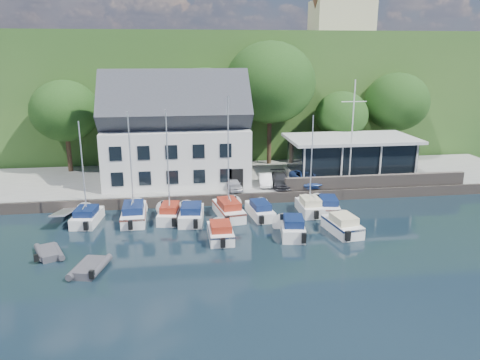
{
  "coord_description": "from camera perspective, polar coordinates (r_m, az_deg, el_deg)",
  "views": [
    {
      "loc": [
        -7.02,
        -29.89,
        13.82
      ],
      "look_at": [
        -1.63,
        9.0,
        2.88
      ],
      "focal_mm": 35.0,
      "sensor_mm": 36.0,
      "label": 1
    }
  ],
  "objects": [
    {
      "name": "tree_1",
      "position": [
        53.08,
        -12.78,
        6.35
      ],
      "size": [
        6.83,
        6.83,
        9.33
      ],
      "primitive_type": null,
      "color": "#15330F",
      "rests_on": "quay"
    },
    {
      "name": "ground",
      "position": [
        33.67,
        4.91,
        -8.72
      ],
      "size": [
        180.0,
        180.0,
        0.0
      ],
      "primitive_type": "plane",
      "color": "black",
      "rests_on": "ground"
    },
    {
      "name": "hillside",
      "position": [
        92.34,
        -3.59,
        11.93
      ],
      "size": [
        160.0,
        75.0,
        16.0
      ],
      "primitive_type": "cube",
      "color": "#27501E",
      "rests_on": "ground"
    },
    {
      "name": "seawall",
      "position": [
        47.07,
        16.25,
        -0.11
      ],
      "size": [
        18.0,
        0.5,
        1.2
      ],
      "primitive_type": "cube",
      "color": "#5D524B",
      "rests_on": "quay"
    },
    {
      "name": "boat_r1_3",
      "position": [
        39.24,
        -5.95,
        -3.96
      ],
      "size": [
        2.7,
        5.98,
        1.52
      ],
      "primitive_type": null,
      "rotation": [
        0.0,
        0.0,
        -0.11
      ],
      "color": "white",
      "rests_on": "ground"
    },
    {
      "name": "boat_r1_7",
      "position": [
        42.09,
        10.61,
        -2.88
      ],
      "size": [
        2.77,
        6.09,
        1.38
      ],
      "primitive_type": null,
      "rotation": [
        0.0,
        0.0,
        -0.16
      ],
      "color": "white",
      "rests_on": "ground"
    },
    {
      "name": "boat_r1_4",
      "position": [
        38.95,
        -1.44,
        2.18
      ],
      "size": [
        2.99,
        6.85,
        9.6
      ],
      "primitive_type": null,
      "rotation": [
        0.0,
        0.0,
        0.16
      ],
      "color": "white",
      "rests_on": "ground"
    },
    {
      "name": "quay",
      "position": [
        49.73,
        0.52,
        0.03
      ],
      "size": [
        60.0,
        13.0,
        1.0
      ],
      "primitive_type": "cube",
      "color": "gray",
      "rests_on": "ground"
    },
    {
      "name": "tree_4",
      "position": [
        55.7,
        12.2,
        6.27
      ],
      "size": [
        6.09,
        6.09,
        8.32
      ],
      "primitive_type": null,
      "color": "#15330F",
      "rests_on": "quay"
    },
    {
      "name": "boat_r1_5",
      "position": [
        40.21,
        2.45,
        -3.5
      ],
      "size": [
        2.43,
        6.08,
        1.38
      ],
      "primitive_type": null,
      "rotation": [
        0.0,
        0.0,
        0.12
      ],
      "color": "white",
      "rests_on": "ground"
    },
    {
      "name": "boat_r1_0",
      "position": [
        39.63,
        -18.58,
        0.81
      ],
      "size": [
        2.71,
        5.72,
        8.56
      ],
      "primitive_type": null,
      "rotation": [
        0.0,
        0.0,
        -0.12
      ],
      "color": "white",
      "rests_on": "ground"
    },
    {
      "name": "car_silver",
      "position": [
        44.38,
        -0.85,
        -0.48
      ],
      "size": [
        1.7,
        3.39,
        1.11
      ],
      "primitive_type": "imported",
      "rotation": [
        0.0,
        0.0,
        0.12
      ],
      "color": "silver",
      "rests_on": "quay"
    },
    {
      "name": "harbor_building",
      "position": [
        47.16,
        -7.77,
        5.08
      ],
      "size": [
        14.4,
        8.2,
        8.7
      ],
      "primitive_type": null,
      "color": "silver",
      "rests_on": "quay"
    },
    {
      "name": "car_blue",
      "position": [
        46.47,
        8.05,
        0.3
      ],
      "size": [
        1.99,
        4.25,
        1.41
      ],
      "primitive_type": "imported",
      "rotation": [
        0.0,
        0.0,
        0.09
      ],
      "color": "#304E93",
      "rests_on": "quay"
    },
    {
      "name": "tree_5",
      "position": [
        59.07,
        18.41,
        7.33
      ],
      "size": [
        7.55,
        7.55,
        10.32
      ],
      "primitive_type": null,
      "color": "#15330F",
      "rests_on": "quay"
    },
    {
      "name": "dinghy_1",
      "position": [
        32.15,
        -17.85,
        -9.97
      ],
      "size": [
        2.61,
        3.51,
        0.73
      ],
      "primitive_type": null,
      "rotation": [
        0.0,
        0.0,
        -0.25
      ],
      "color": "#3D3C42",
      "rests_on": "ground"
    },
    {
      "name": "field_patch",
      "position": [
        101.04,
        0.69,
        16.89
      ],
      "size": [
        50.0,
        30.0,
        0.3
      ],
      "primitive_type": "cube",
      "color": "olive",
      "rests_on": "hillside"
    },
    {
      "name": "car_dgrey",
      "position": [
        45.76,
        4.96,
        0.04
      ],
      "size": [
        1.98,
        4.31,
        1.22
      ],
      "primitive_type": "imported",
      "rotation": [
        0.0,
        0.0,
        -0.06
      ],
      "color": "#2B2B30",
      "rests_on": "quay"
    },
    {
      "name": "farmhouse",
      "position": [
        87.11,
        12.3,
        19.37
      ],
      "size": [
        10.4,
        7.0,
        8.2
      ],
      "primitive_type": null,
      "color": "beige",
      "rests_on": "hillside"
    },
    {
      "name": "boat_r2_3",
      "position": [
        36.3,
        6.43,
        -5.58
      ],
      "size": [
        2.76,
        5.58,
        1.57
      ],
      "primitive_type": null,
      "rotation": [
        0.0,
        0.0,
        -0.17
      ],
      "color": "white",
      "rests_on": "ground"
    },
    {
      "name": "boat_r1_6",
      "position": [
        40.38,
        8.69,
        2.04
      ],
      "size": [
        1.93,
        5.35,
        8.99
      ],
      "primitive_type": null,
      "rotation": [
        0.0,
        0.0,
        -0.0
      ],
      "color": "white",
      "rests_on": "ground"
    },
    {
      "name": "car_white",
      "position": [
        45.89,
        3.13,
        0.06
      ],
      "size": [
        1.65,
        3.56,
        1.13
      ],
      "primitive_type": "imported",
      "rotation": [
        0.0,
        0.0,
        -0.14
      ],
      "color": "white",
      "rests_on": "quay"
    },
    {
      "name": "tree_3",
      "position": [
        53.8,
        3.65,
        9.25
      ],
      "size": [
        10.14,
        10.14,
        13.86
      ],
      "primitive_type": null,
      "color": "#15330F",
      "rests_on": "quay"
    },
    {
      "name": "boat_r2_2",
      "position": [
        35.46,
        -2.4,
        -6.17
      ],
      "size": [
        1.98,
        5.11,
        1.38
      ],
      "primitive_type": null,
      "rotation": [
        0.0,
        0.0,
        0.01
      ],
      "color": "white",
      "rests_on": "ground"
    },
    {
      "name": "tree_2",
      "position": [
        53.11,
        -4.33,
        7.62
      ],
      "size": [
        8.07,
        8.07,
        11.02
      ],
      "primitive_type": null,
      "color": "#15330F",
      "rests_on": "quay"
    },
    {
      "name": "club_pavilion",
      "position": [
        50.46,
        13.25,
        2.83
      ],
      "size": [
        13.2,
        7.2,
        4.1
      ],
      "primitive_type": null,
      "color": "black",
      "rests_on": "quay"
    },
    {
      "name": "dinghy_0",
      "position": [
        35.41,
        -22.26,
        -8.05
      ],
      "size": [
        2.68,
        3.28,
        0.66
      ],
      "primitive_type": null,
      "rotation": [
        0.0,
        0.0,
        0.4
      ],
      "color": "#3D3C42",
      "rests_on": "ground"
    },
    {
      "name": "boat_r2_4",
      "position": [
        37.48,
        12.38,
        -5.19
      ],
      "size": [
        2.82,
        5.72,
        1.53
      ],
      "primitive_type": null,
      "rotation": [
        0.0,
        0.0,
        0.15
      ],
      "color": "white",
      "rests_on": "ground"
    },
    {
      "name": "tree_0",
      "position": [
        53.64,
        -20.4,
        6.13
      ],
      "size": [
        7.21,
        7.21,
        9.85
      ],
      "primitive_type": null,
      "color": "#15330F",
      "rests_on": "quay"
    },
    {
      "name": "quay_face",
      "position": [
        43.58,
        1.76,
        -2.24
      ],
      "size": [
        60.0,
        0.3,
        1.0
      ],
      "primitive_type": "cube",
      "color": "#5D524B",
      "rests_on": "ground"
    },
    {
      "name": "boat_r1_2",
      "position": [
        38.82,
        -8.76,
        1.29
      ],
      "size": [
        2.65,
        5.9,
        8.73
      ],
      "primitive_type": null,
      "rotation": [
        0.0,
        0.0,
        -0.16
      ],
      "color": "white",
      "rests_on": "ground"
    },
    {
      "name": "boat_r1_1",
      "position": [
        39.13,
        -13.16,
        1.7
      ],
      "size": [
        2.28,
        7.05,
        9.43
      ],
      "primitive_type": null,
      "rotation": [
        0.0,
        0.0,
        0.03
      ],
      "color": "white",
      "rests_on": "ground"
    },
    {
      "name": "flagpole",
      "position": [
        46.27,
        13.49,
        5.52
      ],
      "size": [
        2.44,
        0.2,
        10.17
      ],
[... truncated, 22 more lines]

